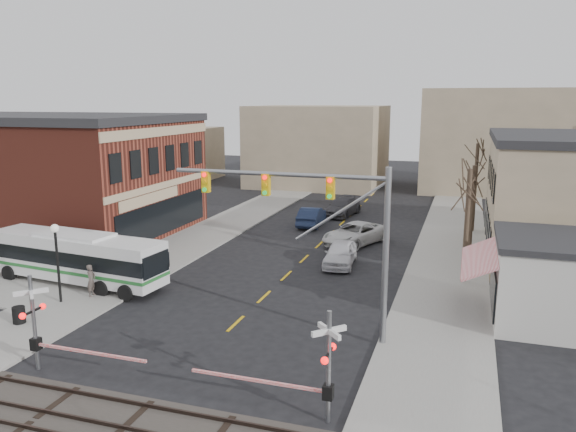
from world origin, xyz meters
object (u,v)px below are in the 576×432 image
(car_b, at_px, (311,216))
(car_d, at_px, (342,207))
(rr_crossing_west, at_px, (43,325))
(trash_bin, at_px, (19,315))
(car_c, at_px, (355,234))
(pedestrian_far, at_px, (96,262))
(rr_crossing_east, at_px, (316,366))
(car_a, at_px, (340,254))
(street_lamp, at_px, (56,247))
(transit_bus, at_px, (77,257))
(pedestrian_near, at_px, (91,280))
(traffic_signal_mast, at_px, (324,215))

(car_b, bearing_deg, car_d, -110.98)
(rr_crossing_west, relative_size, trash_bin, 6.85)
(car_c, height_order, car_d, car_c)
(pedestrian_far, bearing_deg, car_d, -4.19)
(rr_crossing_east, relative_size, car_a, 1.20)
(street_lamp, xyz_separation_m, car_b, (7.69, 22.58, -2.36))
(rr_crossing_east, distance_m, trash_bin, 16.32)
(transit_bus, height_order, rr_crossing_west, rr_crossing_west)
(rr_crossing_west, distance_m, street_lamp, 8.06)
(trash_bin, relative_size, car_c, 0.14)
(car_a, bearing_deg, car_c, 87.13)
(car_b, xyz_separation_m, car_c, (4.86, -5.20, 0.00))
(car_d, relative_size, pedestrian_near, 3.08)
(traffic_signal_mast, relative_size, car_c, 1.72)
(rr_crossing_east, relative_size, pedestrian_near, 3.13)
(rr_crossing_east, xyz_separation_m, car_a, (-3.26, 18.20, -1.17))
(transit_bus, relative_size, rr_crossing_east, 2.08)
(car_b, distance_m, car_d, 5.44)
(trash_bin, bearing_deg, pedestrian_far, 99.55)
(transit_bus, distance_m, car_a, 16.43)
(car_a, distance_m, car_b, 12.03)
(car_b, bearing_deg, car_a, 110.79)
(car_b, bearing_deg, street_lamp, 67.34)
(trash_bin, xyz_separation_m, car_b, (7.60, 25.63, 0.29))
(pedestrian_far, bearing_deg, rr_crossing_west, -132.02)
(car_a, xyz_separation_m, car_d, (-3.41, 16.13, 0.01))
(street_lamp, xyz_separation_m, car_d, (9.29, 27.78, -2.38))
(street_lamp, bearing_deg, trash_bin, -88.37)
(transit_bus, height_order, street_lamp, street_lamp)
(rr_crossing_west, bearing_deg, car_c, 71.68)
(transit_bus, distance_m, car_d, 26.89)
(street_lamp, distance_m, car_c, 21.57)
(rr_crossing_east, distance_m, car_d, 34.99)
(street_lamp, xyz_separation_m, trash_bin, (0.09, -3.05, -2.65))
(rr_crossing_east, relative_size, car_c, 0.95)
(traffic_signal_mast, height_order, car_a, traffic_signal_mast)
(traffic_signal_mast, relative_size, rr_crossing_east, 1.81)
(transit_bus, relative_size, car_c, 1.98)
(trash_bin, height_order, pedestrian_near, pedestrian_near)
(car_b, relative_size, pedestrian_near, 2.76)
(street_lamp, relative_size, trash_bin, 5.22)
(trash_bin, distance_m, car_d, 32.17)
(street_lamp, bearing_deg, car_c, 54.17)
(car_b, bearing_deg, traffic_signal_mast, 102.98)
(transit_bus, xyz_separation_m, traffic_signal_mast, (15.75, -2.90, 4.07))
(car_a, relative_size, car_c, 0.79)
(street_lamp, height_order, trash_bin, street_lamp)
(car_d, bearing_deg, traffic_signal_mast, -70.46)
(rr_crossing_east, bearing_deg, trash_bin, 167.57)
(rr_crossing_east, distance_m, car_b, 30.30)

